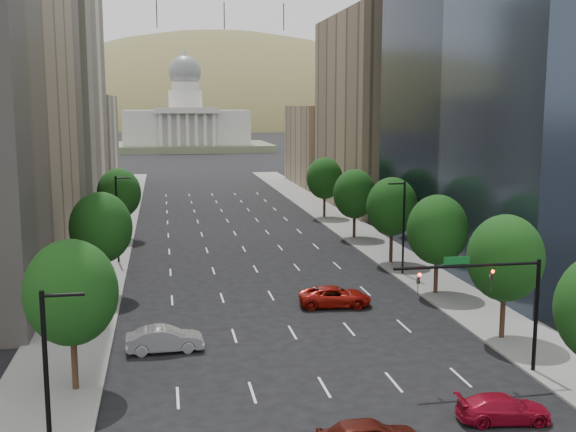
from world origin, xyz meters
TOP-DOWN VIEW (x-y plane):
  - sidewalk_left at (-15.50, 60.00)m, footprint 6.00×200.00m
  - sidewalk_right at (15.50, 60.00)m, footprint 6.00×200.00m
  - midrise_cream_left at (-25.00, 103.00)m, footprint 14.00×30.00m
  - filler_left at (-25.00, 136.00)m, footprint 14.00×26.00m
  - parking_tan_right at (25.00, 100.00)m, footprint 14.00×30.00m
  - filler_right at (25.00, 133.00)m, footprint 14.00×26.00m
  - tree_right_1 at (14.00, 36.00)m, footprint 5.20×5.20m
  - tree_right_2 at (14.00, 48.00)m, footprint 5.20×5.20m
  - tree_right_3 at (14.00, 60.00)m, footprint 5.20×5.20m
  - tree_right_4 at (14.00, 74.00)m, footprint 5.20×5.20m
  - tree_right_5 at (14.00, 90.00)m, footprint 5.20×5.20m
  - tree_left_0 at (-14.00, 32.00)m, footprint 5.20×5.20m
  - tree_left_1 at (-14.00, 52.00)m, footprint 5.20×5.20m
  - tree_left_2 at (-14.00, 78.00)m, footprint 5.20×5.20m
  - streetlight_rn at (13.44, 55.00)m, footprint 1.70×0.20m
  - streetlight_ls at (-13.44, 20.00)m, footprint 1.70×0.20m
  - streetlight_ln at (-13.44, 65.00)m, footprint 1.70×0.20m
  - traffic_signal at (10.53, 30.00)m, footprint 9.12×0.40m
  - capitol at (0.00, 249.71)m, footprint 60.00×40.00m
  - foothills at (34.67, 599.39)m, footprint 720.00×413.00m
  - car_red_near at (8.02, 24.09)m, footprint 4.99×2.48m
  - car_silver at (-8.97, 37.67)m, footprint 5.13×1.99m
  - car_red_far at (4.58, 45.90)m, footprint 6.08×3.29m

SIDE VIEW (x-z plane):
  - foothills at x=34.67m, z-range -169.28..93.72m
  - sidewalk_left at x=-15.50m, z-range 0.00..0.15m
  - sidewalk_right at x=15.50m, z-range 0.00..0.15m
  - car_red_near at x=8.02m, z-range 0.00..1.39m
  - car_red_far at x=4.58m, z-range 0.00..1.62m
  - car_silver at x=-8.97m, z-range 0.00..1.67m
  - streetlight_rn at x=13.44m, z-range 0.34..9.34m
  - streetlight_ls at x=-13.44m, z-range 0.34..9.34m
  - streetlight_ln at x=-13.44m, z-range 0.34..9.34m
  - traffic_signal at x=10.53m, z-range 1.49..8.86m
  - tree_right_4 at x=14.00m, z-range 1.23..9.69m
  - tree_right_2 at x=14.00m, z-range 1.30..9.91m
  - tree_left_2 at x=-14.00m, z-range 1.34..10.02m
  - tree_right_1 at x=14.00m, z-range 1.37..10.12m
  - tree_right_5 at x=14.00m, z-range 1.37..10.12m
  - tree_left_0 at x=-14.00m, z-range 1.37..10.12m
  - tree_right_3 at x=14.00m, z-range 1.44..10.34m
  - tree_left_1 at x=-14.00m, z-range 1.48..10.45m
  - filler_right at x=25.00m, z-range 0.00..16.00m
  - capitol at x=0.00m, z-range -9.02..26.18m
  - filler_left at x=-25.00m, z-range 0.00..18.00m
  - parking_tan_right at x=25.00m, z-range 0.00..30.00m
  - midrise_cream_left at x=-25.00m, z-range 0.00..35.00m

